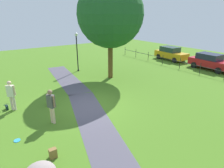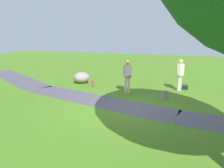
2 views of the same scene
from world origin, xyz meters
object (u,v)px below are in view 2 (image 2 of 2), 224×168
at_px(handbag_on_grass, 185,87).
at_px(backpack_by_boulder, 91,83).
at_px(frisbee_on_grass, 126,85).
at_px(spare_backpack_on_lawn, 164,95).
at_px(man_near_boulder, 127,74).
at_px(woman_with_handbag, 180,72).
at_px(lawn_boulder, 82,77).

distance_m(handbag_on_grass, backpack_by_boulder, 5.46).
xyz_separation_m(backpack_by_boulder, frisbee_on_grass, (-1.91, -0.95, -0.18)).
bearing_deg(frisbee_on_grass, spare_backpack_on_lawn, 138.20).
distance_m(man_near_boulder, spare_backpack_on_lawn, 2.20).
distance_m(woman_with_handbag, man_near_boulder, 2.98).
bearing_deg(handbag_on_grass, lawn_boulder, 1.37).
bearing_deg(backpack_by_boulder, man_near_boulder, 161.10).
bearing_deg(handbag_on_grass, backpack_by_boulder, 9.19).
distance_m(handbag_on_grass, spare_backpack_on_lawn, 2.37).
bearing_deg(lawn_boulder, man_near_boulder, 155.28).
xyz_separation_m(woman_with_handbag, backpack_by_boulder, (5.08, 0.54, -0.84)).
xyz_separation_m(woman_with_handbag, handbag_on_grass, (-0.31, -0.33, -0.89)).
relative_size(lawn_boulder, handbag_on_grass, 3.25).
height_order(lawn_boulder, handbag_on_grass, lawn_boulder).
relative_size(woman_with_handbag, man_near_boulder, 0.98).
height_order(woman_with_handbag, man_near_boulder, man_near_boulder).
height_order(lawn_boulder, backpack_by_boulder, lawn_boulder).
bearing_deg(woman_with_handbag, spare_backpack_on_lawn, 70.07).
relative_size(spare_backpack_on_lawn, frisbee_on_grass, 1.48).
xyz_separation_m(handbag_on_grass, backpack_by_boulder, (5.39, 0.87, 0.05)).
height_order(lawn_boulder, frisbee_on_grass, lawn_boulder).
bearing_deg(lawn_boulder, spare_backpack_on_lawn, 159.43).
xyz_separation_m(lawn_boulder, frisbee_on_grass, (-2.85, -0.23, -0.34)).
height_order(lawn_boulder, spare_backpack_on_lawn, lawn_boulder).
bearing_deg(man_near_boulder, frisbee_on_grass, -73.62).
bearing_deg(man_near_boulder, lawn_boulder, -24.72).
bearing_deg(man_near_boulder, backpack_by_boulder, -18.90).
distance_m(woman_with_handbag, frisbee_on_grass, 3.35).
distance_m(lawn_boulder, woman_with_handbag, 6.06).
bearing_deg(woman_with_handbag, frisbee_on_grass, -7.23).
relative_size(man_near_boulder, backpack_by_boulder, 4.47).
bearing_deg(spare_backpack_on_lawn, lawn_boulder, -20.57).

